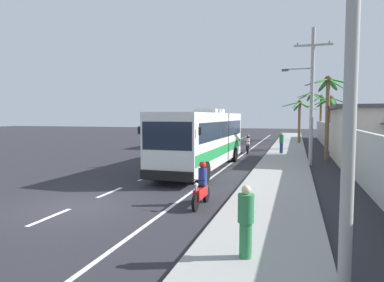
# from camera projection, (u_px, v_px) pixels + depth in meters

# --- Properties ---
(ground_plane) EXTENTS (160.00, 160.00, 0.00)m
(ground_plane) POSITION_uv_depth(u_px,v_px,m) (75.00, 207.00, 12.30)
(ground_plane) COLOR #28282D
(sidewalk_kerb) EXTENTS (3.20, 90.00, 0.14)m
(sidewalk_kerb) POSITION_uv_depth(u_px,v_px,m) (282.00, 171.00, 19.85)
(sidewalk_kerb) COLOR #999993
(sidewalk_kerb) RESTS_ON ground
(lane_markings) EXTENTS (3.47, 71.00, 0.01)m
(lane_markings) POSITION_uv_depth(u_px,v_px,m) (218.00, 160.00, 25.50)
(lane_markings) COLOR white
(lane_markings) RESTS_ON ground
(boundary_wall) EXTENTS (0.24, 60.00, 2.55)m
(boundary_wall) POSITION_uv_depth(u_px,v_px,m) (344.00, 146.00, 22.47)
(boundary_wall) COLOR #B2B2AD
(boundary_wall) RESTS_ON ground
(coach_bus_foreground) EXTENTS (3.06, 12.43, 3.72)m
(coach_bus_foreground) POSITION_uv_depth(u_px,v_px,m) (204.00, 137.00, 21.10)
(coach_bus_foreground) COLOR silver
(coach_bus_foreground) RESTS_ON ground
(coach_bus_far_lane) EXTENTS (3.05, 11.00, 3.87)m
(coach_bus_far_lane) POSITION_uv_depth(u_px,v_px,m) (207.00, 127.00, 38.23)
(coach_bus_far_lane) COLOR red
(coach_bus_far_lane) RESTS_ON ground
(motorcycle_beside_bus) EXTENTS (0.56, 1.96, 1.54)m
(motorcycle_beside_bus) POSITION_uv_depth(u_px,v_px,m) (248.00, 146.00, 30.01)
(motorcycle_beside_bus) COLOR black
(motorcycle_beside_bus) RESTS_ON ground
(motorcycle_trailing) EXTENTS (0.56, 1.96, 1.62)m
(motorcycle_trailing) POSITION_uv_depth(u_px,v_px,m) (202.00, 188.00, 12.37)
(motorcycle_trailing) COLOR black
(motorcycle_trailing) RESTS_ON ground
(pedestrian_near_kerb) EXTENTS (0.36, 0.36, 1.62)m
(pedestrian_near_kerb) POSITION_uv_depth(u_px,v_px,m) (246.00, 220.00, 7.50)
(pedestrian_near_kerb) COLOR #2D7A47
(pedestrian_near_kerb) RESTS_ON sidewalk_kerb
(pedestrian_midwalk) EXTENTS (0.36, 0.36, 1.74)m
(pedestrian_midwalk) POSITION_uv_depth(u_px,v_px,m) (281.00, 142.00, 28.58)
(pedestrian_midwalk) COLOR navy
(pedestrian_midwalk) RESTS_ON sidewalk_kerb
(utility_pole_nearest) EXTENTS (3.11, 0.24, 9.99)m
(utility_pole_nearest) POSITION_uv_depth(u_px,v_px,m) (349.00, 2.00, 6.06)
(utility_pole_nearest) COLOR #9E9E99
(utility_pole_nearest) RESTS_ON ground
(utility_pole_mid) EXTENTS (3.13, 0.24, 8.92)m
(utility_pole_mid) POSITION_uv_depth(u_px,v_px,m) (311.00, 93.00, 22.14)
(utility_pole_mid) COLOR #9E9E99
(utility_pole_mid) RESTS_ON ground
(palm_nearest) EXTENTS (3.42, 2.95, 6.20)m
(palm_nearest) POSITION_uv_depth(u_px,v_px,m) (328.00, 99.00, 25.00)
(palm_nearest) COLOR brown
(palm_nearest) RESTS_ON ground
(palm_second) EXTENTS (4.08, 3.91, 5.11)m
(palm_second) POSITION_uv_depth(u_px,v_px,m) (300.00, 113.00, 39.68)
(palm_second) COLOR brown
(palm_second) RESTS_ON ground
(palm_third) EXTENTS (3.51, 3.86, 6.11)m
(palm_third) POSITION_uv_depth(u_px,v_px,m) (321.00, 108.00, 45.92)
(palm_third) COLOR brown
(palm_third) RESTS_ON ground
(palm_fourth) EXTENTS (3.84, 3.71, 6.43)m
(palm_fourth) POSITION_uv_depth(u_px,v_px,m) (311.00, 102.00, 43.57)
(palm_fourth) COLOR brown
(palm_fourth) RESTS_ON ground
(palm_farthest) EXTENTS (3.53, 3.59, 5.23)m
(palm_farthest) POSITION_uv_depth(u_px,v_px,m) (330.00, 113.00, 32.64)
(palm_farthest) COLOR brown
(palm_farthest) RESTS_ON ground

